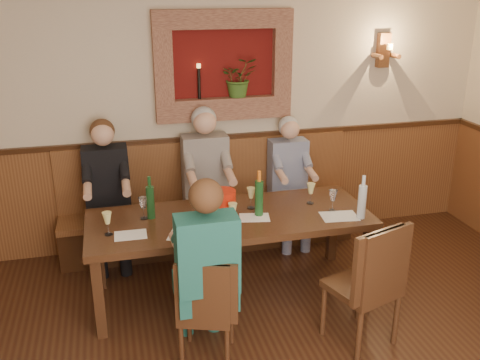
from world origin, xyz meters
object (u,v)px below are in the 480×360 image
object	(u,v)px
person_chair_front	(206,285)
wine_bottle_green_b	(150,201)
wine_bottle_green_a	(259,197)
person_bench_mid	(207,195)
spittoon_bucket	(223,204)
chair_near_left	(207,328)
dining_table	(230,224)
chair_near_right	(362,307)
bench	(210,217)
person_bench_left	(109,207)
water_bottle	(362,201)
person_bench_right	(289,193)

from	to	relation	value
person_chair_front	wine_bottle_green_b	bearing A→B (deg)	107.91
person_chair_front	wine_bottle_green_a	distance (m)	1.01
person_bench_mid	wine_bottle_green_b	xyz separation A→B (m)	(-0.61, -0.71, 0.28)
spittoon_bucket	wine_bottle_green_b	world-z (taller)	wine_bottle_green_b
chair_near_left	person_chair_front	distance (m)	0.35
dining_table	chair_near_right	world-z (taller)	chair_near_right
bench	person_chair_front	size ratio (longest dim) A/B	2.09
bench	spittoon_bucket	world-z (taller)	bench
spittoon_bucket	person_bench_left	bearing A→B (deg)	138.08
person_bench_mid	dining_table	bearing A→B (deg)	-87.30
dining_table	spittoon_bucket	distance (m)	0.20
spittoon_bucket	wine_bottle_green_a	bearing A→B (deg)	-6.00
person_bench_mid	person_bench_left	bearing A→B (deg)	179.88
dining_table	person_bench_left	xyz separation A→B (m)	(-1.00, 0.84, -0.08)
spittoon_bucket	water_bottle	world-z (taller)	water_bottle
spittoon_bucket	chair_near_right	bearing A→B (deg)	-45.51
chair_near_right	person_bench_mid	size ratio (longest dim) A/B	0.68
chair_near_left	person_bench_mid	size ratio (longest dim) A/B	0.57
person_bench_mid	wine_bottle_green_b	distance (m)	0.98
person_bench_mid	spittoon_bucket	size ratio (longest dim) A/B	6.20
bench	chair_near_right	world-z (taller)	bench
dining_table	chair_near_left	bearing A→B (deg)	-114.19
person_bench_left	dining_table	bearing A→B (deg)	-39.90
wine_bottle_green_a	person_bench_right	bearing A→B (deg)	56.32
dining_table	person_bench_right	distance (m)	1.19
wine_bottle_green_a	water_bottle	size ratio (longest dim) A/B	1.06
chair_near_left	person_bench_mid	distance (m)	1.72
chair_near_right	water_bottle	size ratio (longest dim) A/B	2.71
person_bench_mid	person_bench_right	world-z (taller)	person_bench_mid
wine_bottle_green_a	bench	bearing A→B (deg)	103.88
spittoon_bucket	water_bottle	distance (m)	1.16
wine_bottle_green_b	water_bottle	xyz separation A→B (m)	(1.72, -0.42, 0.00)
chair_near_left	wine_bottle_green_b	size ratio (longest dim) A/B	2.31
dining_table	bench	xyz separation A→B (m)	(0.00, 0.94, -0.35)
dining_table	chair_near_right	bearing A→B (deg)	-47.78
person_bench_mid	wine_bottle_green_b	bearing A→B (deg)	-130.78
dining_table	chair_near_left	world-z (taller)	chair_near_left
bench	wine_bottle_green_a	world-z (taller)	wine_bottle_green_a
wine_bottle_green_b	bench	bearing A→B (deg)	51.45
dining_table	chair_near_right	distance (m)	1.28
person_bench_left	person_chair_front	xyz separation A→B (m)	(0.64, -1.61, 0.00)
chair_near_right	spittoon_bucket	xyz separation A→B (m)	(-0.88, 0.90, 0.57)
spittoon_bucket	person_bench_right	bearing A→B (deg)	43.65
chair_near_right	person_bench_right	bearing A→B (deg)	70.82
chair_near_right	person_chair_front	xyz separation A→B (m)	(-1.18, 0.13, 0.30)
dining_table	wine_bottle_green_b	size ratio (longest dim) A/B	6.46
spittoon_bucket	wine_bottle_green_a	size ratio (longest dim) A/B	0.60
person_chair_front	wine_bottle_green_b	size ratio (longest dim) A/B	3.86
chair_near_left	person_bench_right	size ratio (longest dim) A/B	0.64
chair_near_left	wine_bottle_green_a	size ratio (longest dim) A/B	2.15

